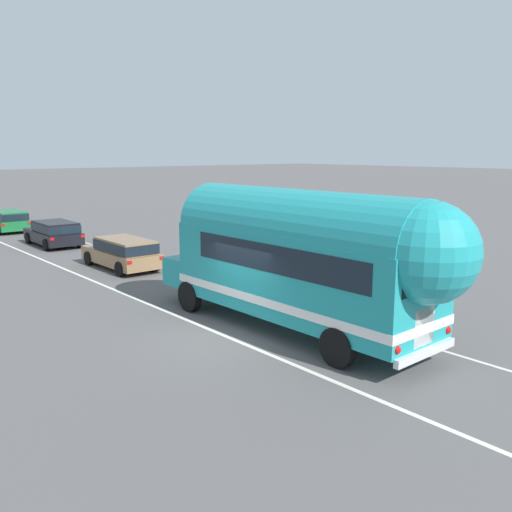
# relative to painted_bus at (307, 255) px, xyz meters

# --- Properties ---
(ground_plane) EXTENTS (300.00, 300.00, 0.00)m
(ground_plane) POSITION_rel_painted_bus_xyz_m (-1.85, 1.29, -2.30)
(ground_plane) COLOR #565454
(lane_markings) EXTENTS (3.80, 80.00, 0.01)m
(lane_markings) POSITION_rel_painted_bus_xyz_m (-0.16, 13.29, -2.30)
(lane_markings) COLOR silver
(lane_markings) RESTS_ON ground
(painted_bus) EXTENTS (2.71, 10.85, 4.12)m
(painted_bus) POSITION_rel_painted_bus_xyz_m (0.00, 0.00, 0.00)
(painted_bus) COLOR teal
(painted_bus) RESTS_ON ground
(car_lead) EXTENTS (1.88, 4.55, 1.37)m
(car_lead) POSITION_rel_painted_bus_xyz_m (0.20, 11.54, -1.52)
(car_lead) COLOR olive
(car_lead) RESTS_ON ground
(car_second) EXTENTS (2.05, 4.44, 1.37)m
(car_second) POSITION_rel_painted_bus_xyz_m (0.09, 19.47, -1.52)
(car_second) COLOR black
(car_second) RESTS_ON ground
(car_third) EXTENTS (2.01, 4.42, 1.37)m
(car_third) POSITION_rel_painted_bus_xyz_m (-0.15, 26.93, -1.51)
(car_third) COLOR #196633
(car_third) RESTS_ON ground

